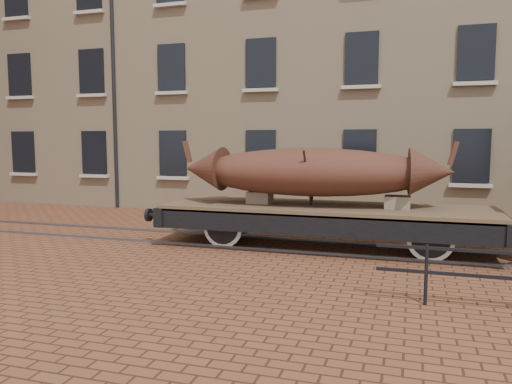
% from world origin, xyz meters
% --- Properties ---
extents(ground, '(90.00, 90.00, 0.00)m').
position_xyz_m(ground, '(0.00, 0.00, 0.00)').
color(ground, brown).
extents(warehouse_cream, '(40.00, 10.19, 14.00)m').
position_xyz_m(warehouse_cream, '(3.00, 9.99, 7.00)').
color(warehouse_cream, beige).
rests_on(warehouse_cream, ground).
extents(rail_track, '(30.00, 1.52, 0.06)m').
position_xyz_m(rail_track, '(0.00, 0.00, 0.03)').
color(rail_track, '#59595E').
rests_on(rail_track, ground).
extents(flatcar_wagon, '(9.08, 2.46, 1.37)m').
position_xyz_m(flatcar_wagon, '(0.70, 0.00, 0.85)').
color(flatcar_wagon, brown).
rests_on(flatcar_wagon, ground).
extents(iron_boat, '(6.82, 2.21, 1.62)m').
position_xyz_m(iron_boat, '(0.33, 0.00, 1.91)').
color(iron_boat, '#4B2319').
rests_on(iron_boat, flatcar_wagon).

